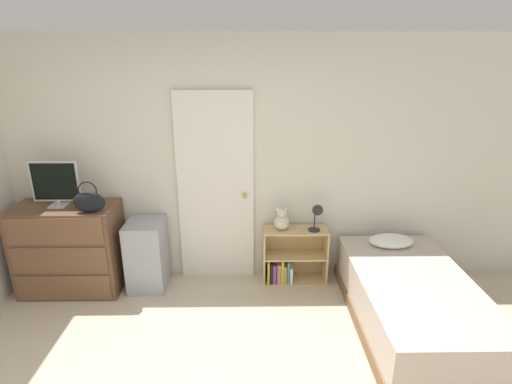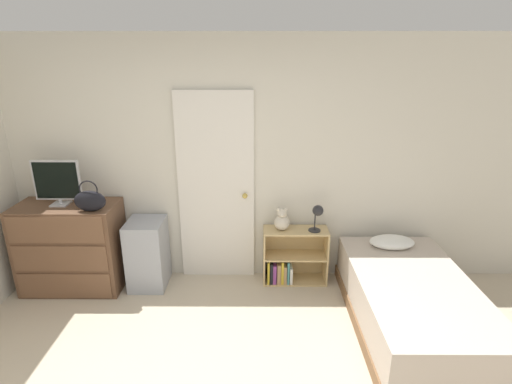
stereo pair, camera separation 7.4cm
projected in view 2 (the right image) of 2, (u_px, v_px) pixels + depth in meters
The scene contains 10 objects.
wall_back at pixel (207, 163), 4.14m from camera, with size 10.00×0.06×2.55m.
door_closed at pixel (216, 189), 4.18m from camera, with size 0.79×0.09×2.02m.
dresser at pixel (72, 247), 4.12m from camera, with size 1.00×0.52×0.92m.
tv at pixel (57, 182), 3.91m from camera, with size 0.46×0.16×0.46m.
handbag at pixel (90, 201), 3.78m from camera, with size 0.30×0.12×0.31m.
storage_bin at pixel (148, 253), 4.19m from camera, with size 0.37×0.43×0.73m.
bookshelf at pixel (290, 260), 4.30m from camera, with size 0.68×0.27×0.61m.
teddy_bear at pixel (282, 220), 4.14m from camera, with size 0.16×0.16×0.24m.
desk_lamp at pixel (317, 213), 4.07m from camera, with size 0.14×0.14×0.29m.
bed at pixel (412, 304), 3.55m from camera, with size 1.01×1.86×0.59m.
Camera 2 is at (0.53, -1.83, 2.33)m, focal length 28.00 mm.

